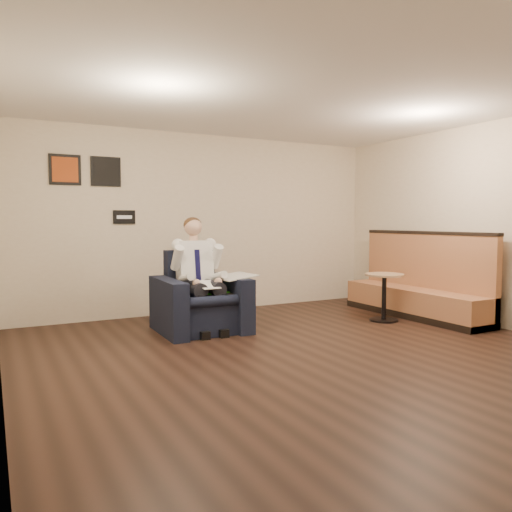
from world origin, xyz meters
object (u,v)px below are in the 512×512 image
seated_man (204,278)px  smartphone (211,290)px  green_folder (212,292)px  cafe_table (384,297)px  side_table (214,311)px  coffee_mug (223,286)px  armchair (201,292)px  banquette (415,275)px

seated_man → smartphone: size_ratio=9.00×
green_folder → cafe_table: bearing=-13.2°
seated_man → green_folder: bearing=30.1°
seated_man → side_table: seated_man is taller
seated_man → coffee_mug: bearing=35.1°
green_folder → armchair: bearing=156.3°
cafe_table → green_folder: bearing=166.8°
side_table → seated_man: bearing=-149.6°
armchair → banquette: bearing=-9.2°
side_table → cafe_table: bearing=-13.9°
seated_man → cafe_table: 2.66m
seated_man → coffee_mug: 0.47m
seated_man → smartphone: seated_man is taller
green_folder → coffee_mug: size_ratio=4.74×
coffee_mug → seated_man: bearing=-146.2°
seated_man → green_folder: size_ratio=2.80×
side_table → smartphone: 0.32m
smartphone → coffee_mug: bearing=-7.1°
side_table → smartphone: (0.05, 0.18, 0.26)m
seated_man → side_table: (0.17, 0.10, -0.46)m
armchair → side_table: bearing=-10.6°
armchair → smartphone: (0.22, 0.15, -0.01)m
banquette → side_table: bearing=169.6°
seated_man → banquette: (3.23, -0.46, -0.08)m
seated_man → cafe_table: bearing=-9.6°
green_folder → banquette: (3.09, -0.53, 0.11)m
seated_man → banquette: seated_man is taller
coffee_mug → smartphone: (-0.15, 0.04, -0.05)m
coffee_mug → side_table: bearing=-143.4°
smartphone → armchair: bearing=-138.3°
armchair → banquette: banquette is taller
armchair → seated_man: 0.24m
smartphone → banquette: size_ratio=0.06×
coffee_mug → green_folder: bearing=-143.4°
side_table → banquette: size_ratio=0.25×
green_folder → cafe_table: 2.52m
seated_man → side_table: 0.50m
green_folder → smartphone: green_folder is taller
green_folder → banquette: size_ratio=0.21×
banquette → cafe_table: bearing=-176.6°
side_table → smartphone: smartphone is taller
armchair → side_table: 0.32m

